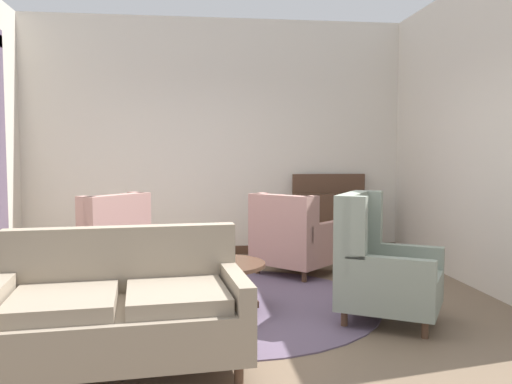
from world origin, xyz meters
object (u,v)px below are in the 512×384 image
porcelain_vase (219,246)px  armchair_near_sideboard (380,268)px  armchair_beside_settee (294,240)px  coffee_table (220,272)px  settee (122,312)px  armchair_near_window (102,249)px  sideboard (331,220)px

porcelain_vase → armchair_near_sideboard: size_ratio=0.32×
armchair_near_sideboard → porcelain_vase: bearing=102.2°
armchair_near_sideboard → armchair_beside_settee: size_ratio=0.93×
porcelain_vase → coffee_table: bearing=3.6°
porcelain_vase → armchair_beside_settee: bearing=54.6°
coffee_table → settee: 1.44m
porcelain_vase → settee: (-0.71, -1.25, -0.20)m
porcelain_vase → settee: 1.45m
coffee_table → armchair_near_window: size_ratio=0.72×
armchair_near_window → sideboard: sideboard is taller
armchair_near_window → settee: bearing=53.4°
settee → armchair_beside_settee: bearing=51.9°
coffee_table → porcelain_vase: porcelain_vase is taller
coffee_table → armchair_beside_settee: bearing=54.9°
porcelain_vase → armchair_beside_settee: size_ratio=0.30×
armchair_near_sideboard → sideboard: (0.36, 2.92, 0.04)m
porcelain_vase → armchair_beside_settee: (0.96, 1.35, -0.18)m
armchair_near_sideboard → armchair_beside_settee: 1.86m
porcelain_vase → armchair_beside_settee: 1.67m
settee → armchair_near_window: 2.22m
porcelain_vase → sideboard: 2.99m
armchair_near_window → sideboard: 3.28m
coffee_table → settee: settee is taller
settee → armchair_near_window: armchair_near_window is taller
coffee_table → armchair_beside_settee: size_ratio=0.70×
armchair_near_sideboard → sideboard: size_ratio=0.96×
armchair_near_window → armchair_beside_settee: (2.15, 0.44, -0.02)m
porcelain_vase → armchair_near_sideboard: armchair_near_sideboard is taller
armchair_near_window → armchair_near_sideboard: (2.54, -1.39, 0.03)m
armchair_near_sideboard → settee: bearing=142.1°
settee → sideboard: bearing=51.4°
settee → armchair_near_sideboard: (2.06, 0.79, 0.06)m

